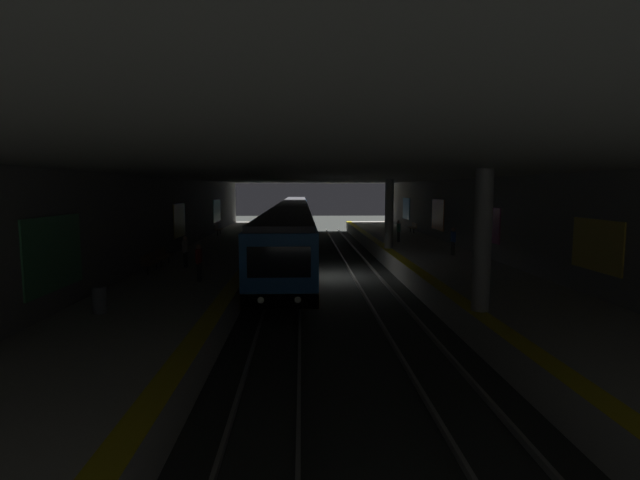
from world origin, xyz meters
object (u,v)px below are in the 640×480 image
(bench_right_far, at_px, (218,229))
(person_boarding, at_px, (185,251))
(person_walking_mid, at_px, (453,240))
(bench_left_mid, at_px, (413,227))
(person_standing_far, at_px, (199,261))
(pillar_near, at_px, (482,241))
(bench_right_near, at_px, (150,261))
(trash_bin, at_px, (99,300))
(bench_right_mid, at_px, (163,255))
(pillar_far, at_px, (389,214))
(metro_train, at_px, (293,219))
(person_waiting_near, at_px, (399,231))

(bench_right_far, bearing_deg, person_boarding, -175.46)
(person_walking_mid, xyz_separation_m, person_boarding, (-3.78, 14.72, -0.03))
(bench_left_mid, bearing_deg, person_standing_far, 146.61)
(pillar_near, relative_size, bench_right_near, 2.68)
(bench_left_mid, xyz_separation_m, bench_right_near, (-19.42, 17.07, 0.00))
(pillar_near, xyz_separation_m, bench_left_mid, (27.00, -4.18, -1.75))
(bench_right_near, xyz_separation_m, trash_bin, (-7.42, -0.73, -0.10))
(bench_left_mid, distance_m, person_boarding, 24.01)
(bench_right_near, relative_size, bench_right_mid, 1.00)
(pillar_far, height_order, bench_left_mid, pillar_far)
(metro_train, bearing_deg, bench_right_far, 127.74)
(metro_train, height_order, person_walking_mid, metro_train)
(pillar_near, bearing_deg, bench_right_near, 59.53)
(bench_right_near, xyz_separation_m, person_standing_far, (-2.28, -2.77, 0.33))
(person_walking_mid, bearing_deg, person_boarding, 104.40)
(bench_right_far, height_order, person_walking_mid, person_walking_mid)
(bench_left_mid, relative_size, person_boarding, 1.08)
(bench_right_mid, relative_size, bench_right_far, 1.00)
(person_walking_mid, bearing_deg, person_standing_far, 118.93)
(bench_right_near, relative_size, person_boarding, 1.08)
(bench_right_near, height_order, person_boarding, person_boarding)
(person_boarding, bearing_deg, person_waiting_near, -50.12)
(bench_right_near, xyz_separation_m, bench_right_mid, (2.05, 0.00, 0.00))
(trash_bin, bearing_deg, pillar_near, -90.77)
(person_standing_far, bearing_deg, bench_right_mid, 32.60)
(pillar_near, relative_size, person_boarding, 2.89)
(metro_train, distance_m, trash_bin, 30.91)
(person_standing_far, bearing_deg, person_walking_mid, -61.07)
(person_walking_mid, bearing_deg, person_waiting_near, 14.37)
(trash_bin, bearing_deg, pillar_far, -37.27)
(bench_right_mid, bearing_deg, person_boarding, -119.85)
(bench_right_mid, relative_size, person_standing_far, 1.07)
(person_walking_mid, bearing_deg, bench_right_mid, 100.64)
(bench_right_near, xyz_separation_m, bench_right_far, (18.08, 0.00, 0.00))
(bench_right_near, distance_m, person_walking_mid, 16.84)
(person_waiting_near, xyz_separation_m, person_standing_far, (-14.36, 11.49, 0.01))
(bench_right_mid, relative_size, trash_bin, 2.00)
(metro_train, bearing_deg, person_waiting_near, -143.98)
(bench_right_near, distance_m, trash_bin, 7.46)
(metro_train, distance_m, bench_left_mid, 11.32)
(bench_right_far, xyz_separation_m, trash_bin, (-25.49, -0.73, -0.10))
(pillar_near, bearing_deg, trash_bin, 89.23)
(person_walking_mid, distance_m, trash_bin, 19.77)
(pillar_far, distance_m, trash_bin, 20.15)
(pillar_near, bearing_deg, pillar_far, 0.00)
(bench_left_mid, xyz_separation_m, person_walking_mid, (-14.35, 1.02, 0.36))
(bench_left_mid, relative_size, person_standing_far, 1.07)
(bench_right_mid, bearing_deg, bench_right_far, 0.00)
(bench_right_mid, height_order, person_boarding, person_boarding)
(bench_left_mid, distance_m, person_standing_far, 25.99)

